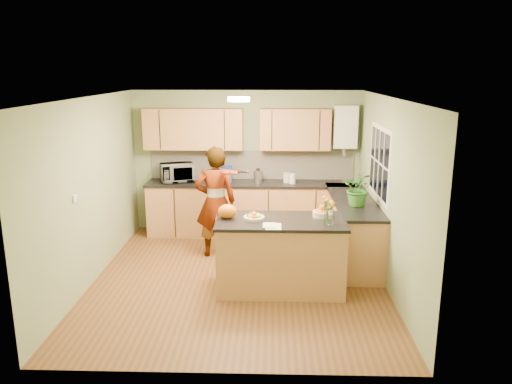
{
  "coord_description": "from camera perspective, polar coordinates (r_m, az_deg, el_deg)",
  "views": [
    {
      "loc": [
        0.44,
        -6.49,
        2.86
      ],
      "look_at": [
        0.23,
        0.5,
        1.13
      ],
      "focal_mm": 35.0,
      "sensor_mm": 36.0,
      "label": 1
    }
  ],
  "objects": [
    {
      "name": "orange_bowl",
      "position": [
        6.63,
        7.62,
        -2.28
      ],
      "size": [
        0.26,
        0.26,
        0.15
      ],
      "color": "beige",
      "rests_on": "peninsula_island"
    },
    {
      "name": "papers",
      "position": [
        6.18,
        1.99,
        -3.94
      ],
      "size": [
        0.19,
        0.27,
        0.01
      ],
      "primitive_type": "cube",
      "color": "white",
      "rests_on": "peninsula_island"
    },
    {
      "name": "orange_bag",
      "position": [
        6.51,
        -3.3,
        -2.22
      ],
      "size": [
        0.31,
        0.29,
        0.18
      ],
      "primitive_type": "ellipsoid",
      "rotation": [
        0.0,
        0.0,
        -0.43
      ],
      "color": "orange",
      "rests_on": "peninsula_island"
    },
    {
      "name": "kettle",
      "position": [
        8.65,
        0.24,
        1.9
      ],
      "size": [
        0.15,
        0.15,
        0.29
      ],
      "rotation": [
        0.0,
        0.0,
        -0.04
      ],
      "color": "#AEAFB3",
      "rests_on": "back_counter"
    },
    {
      "name": "wall_left",
      "position": [
        7.12,
        -18.35,
        0.13
      ],
      "size": [
        0.02,
        4.5,
        2.5
      ],
      "primitive_type": "cube",
      "color": "gray",
      "rests_on": "floor"
    },
    {
      "name": "microwave",
      "position": [
        8.81,
        -8.95,
        2.21
      ],
      "size": [
        0.67,
        0.56,
        0.31
      ],
      "primitive_type": "imported",
      "rotation": [
        0.0,
        0.0,
        0.37
      ],
      "color": "white",
      "rests_on": "back_counter"
    },
    {
      "name": "blue_box",
      "position": [
        8.7,
        -3.85,
        2.04
      ],
      "size": [
        0.35,
        0.26,
        0.27
      ],
      "primitive_type": "cube",
      "rotation": [
        0.0,
        0.0,
        0.06
      ],
      "color": "navy",
      "rests_on": "back_counter"
    },
    {
      "name": "right_counter",
      "position": [
        7.82,
        10.96,
        -4.12
      ],
      "size": [
        0.62,
        2.24,
        0.94
      ],
      "color": "tan",
      "rests_on": "floor"
    },
    {
      "name": "violin",
      "position": [
        7.35,
        -3.37,
        2.31
      ],
      "size": [
        0.56,
        0.49,
        0.14
      ],
      "primitive_type": null,
      "rotation": [
        0.17,
        0.0,
        -0.61
      ],
      "color": "#521405",
      "rests_on": "violinist"
    },
    {
      "name": "ceiling_lamp",
      "position": [
        6.82,
        -1.99,
        10.56
      ],
      "size": [
        0.3,
        0.3,
        0.07
      ],
      "color": "#FFEABF",
      "rests_on": "ceiling"
    },
    {
      "name": "jar_cream",
      "position": [
        8.65,
        3.51,
        1.66
      ],
      "size": [
        0.12,
        0.12,
        0.17
      ],
      "primitive_type": "cylinder",
      "rotation": [
        0.0,
        0.0,
        0.07
      ],
      "color": "beige",
      "rests_on": "back_counter"
    },
    {
      "name": "potted_plant",
      "position": [
        7.27,
        11.68,
        0.37
      ],
      "size": [
        0.56,
        0.52,
        0.51
      ],
      "primitive_type": "imported",
      "rotation": [
        0.0,
        0.0,
        -0.34
      ],
      "color": "#377A28",
      "rests_on": "right_counter"
    },
    {
      "name": "back_counter",
      "position": [
        8.78,
        -0.54,
        -1.87
      ],
      "size": [
        3.64,
        0.62,
        0.94
      ],
      "color": "tan",
      "rests_on": "floor"
    },
    {
      "name": "upper_cabinets",
      "position": [
        8.65,
        -2.36,
        7.21
      ],
      "size": [
        3.2,
        0.34,
        0.7
      ],
      "color": "tan",
      "rests_on": "wall_back"
    },
    {
      "name": "wall_front",
      "position": [
        4.56,
        -3.93,
        -6.79
      ],
      "size": [
        4.0,
        0.02,
        2.5
      ],
      "primitive_type": "cube",
      "color": "gray",
      "rests_on": "floor"
    },
    {
      "name": "window_right",
      "position": [
        7.38,
        13.9,
        3.29
      ],
      "size": [
        0.01,
        1.3,
        1.05
      ],
      "color": "white",
      "rests_on": "wall_right"
    },
    {
      "name": "fruit_dish",
      "position": [
        6.46,
        -0.23,
        -2.82
      ],
      "size": [
        0.27,
        0.27,
        0.1
      ],
      "color": "beige",
      "rests_on": "peninsula_island"
    },
    {
      "name": "boiler",
      "position": [
        8.73,
        10.13,
        7.37
      ],
      "size": [
        0.4,
        0.3,
        0.86
      ],
      "color": "white",
      "rests_on": "wall_back"
    },
    {
      "name": "ceiling",
      "position": [
        6.52,
        -2.16,
        10.75
      ],
      "size": [
        4.0,
        4.5,
        0.02
      ],
      "primitive_type": "cube",
      "color": "white",
      "rests_on": "wall_back"
    },
    {
      "name": "wall_right",
      "position": [
        6.87,
        14.83,
        -0.11
      ],
      "size": [
        0.02,
        4.5,
        2.5
      ],
      "primitive_type": "cube",
      "color": "gray",
      "rests_on": "floor"
    },
    {
      "name": "flower_vase",
      "position": [
        6.26,
        8.43,
        -1.17
      ],
      "size": [
        0.23,
        0.23,
        0.43
      ],
      "rotation": [
        0.0,
        0.0,
        -0.38
      ],
      "color": "silver",
      "rests_on": "peninsula_island"
    },
    {
      "name": "jar_white",
      "position": [
        8.58,
        4.18,
        1.54
      ],
      "size": [
        0.15,
        0.15,
        0.17
      ],
      "primitive_type": "cylinder",
      "rotation": [
        0.0,
        0.0,
        0.4
      ],
      "color": "white",
      "rests_on": "back_counter"
    },
    {
      "name": "light_switch",
      "position": [
        6.56,
        -20.01,
        -0.69
      ],
      "size": [
        0.02,
        0.09,
        0.09
      ],
      "primitive_type": "cube",
      "color": "white",
      "rests_on": "wall_left"
    },
    {
      "name": "peninsula_island",
      "position": [
        6.63,
        2.82,
        -7.13
      ],
      "size": [
        1.67,
        0.86,
        0.96
      ],
      "color": "tan",
      "rests_on": "floor"
    },
    {
      "name": "splashback",
      "position": [
        8.89,
        -0.47,
        3.16
      ],
      "size": [
        3.6,
        0.02,
        0.52
      ],
      "primitive_type": "cube",
      "color": "beige",
      "rests_on": "back_counter"
    },
    {
      "name": "violinist",
      "position": [
        7.7,
        -4.65,
        -1.14
      ],
      "size": [
        0.69,
        0.51,
        1.73
      ],
      "primitive_type": "imported",
      "rotation": [
        0.0,
        0.0,
        3.3
      ],
      "color": "#E4A88B",
      "rests_on": "floor"
    },
    {
      "name": "floor",
      "position": [
        7.11,
        -1.98,
        -9.82
      ],
      "size": [
        4.5,
        4.5,
        0.0
      ],
      "primitive_type": "plane",
      "color": "brown",
      "rests_on": "ground"
    },
    {
      "name": "wall_back",
      "position": [
        8.9,
        -1.12,
        3.5
      ],
      "size": [
        4.0,
        0.02,
        2.5
      ],
      "primitive_type": "cube",
      "color": "gray",
      "rests_on": "floor"
    }
  ]
}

